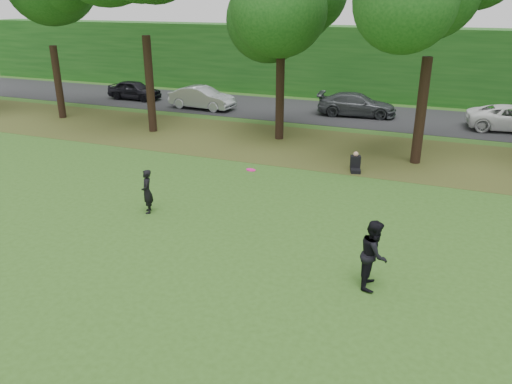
# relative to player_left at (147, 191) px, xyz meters

# --- Properties ---
(ground) EXTENTS (120.00, 120.00, 0.00)m
(ground) POSITION_rel_player_left_xyz_m (4.02, -3.16, -0.77)
(ground) COLOR #2C4F18
(ground) RESTS_ON ground
(leaf_litter) EXTENTS (60.00, 7.00, 0.01)m
(leaf_litter) POSITION_rel_player_left_xyz_m (4.02, 9.84, -0.76)
(leaf_litter) COLOR #413217
(leaf_litter) RESTS_ON ground
(street) EXTENTS (70.00, 7.00, 0.02)m
(street) POSITION_rel_player_left_xyz_m (4.02, 17.84, -0.76)
(street) COLOR black
(street) RESTS_ON ground
(far_hedge) EXTENTS (70.00, 3.00, 5.00)m
(far_hedge) POSITION_rel_player_left_xyz_m (4.02, 23.84, 1.73)
(far_hedge) COLOR #164914
(far_hedge) RESTS_ON ground
(player_left) EXTENTS (0.61, 0.67, 1.53)m
(player_left) POSITION_rel_player_left_xyz_m (0.00, 0.00, 0.00)
(player_left) COLOR black
(player_left) RESTS_ON ground
(player_right) EXTENTS (0.74, 0.93, 1.82)m
(player_right) POSITION_rel_player_left_xyz_m (7.93, -1.89, 0.14)
(player_right) COLOR black
(player_right) RESTS_ON ground
(parked_cars) EXTENTS (34.18, 3.83, 1.45)m
(parked_cars) POSITION_rel_player_left_xyz_m (3.65, 17.08, -0.06)
(parked_cars) COLOR black
(parked_cars) RESTS_ON street
(frisbee) EXTENTS (0.36, 0.36, 0.07)m
(frisbee) POSITION_rel_player_left_xyz_m (4.12, -0.73, 1.52)
(frisbee) COLOR #F1148D
(frisbee) RESTS_ON ground
(seated_person) EXTENTS (0.59, 0.81, 0.83)m
(seated_person) POSITION_rel_player_left_xyz_m (5.74, 7.02, -0.45)
(seated_person) COLOR black
(seated_person) RESTS_ON ground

